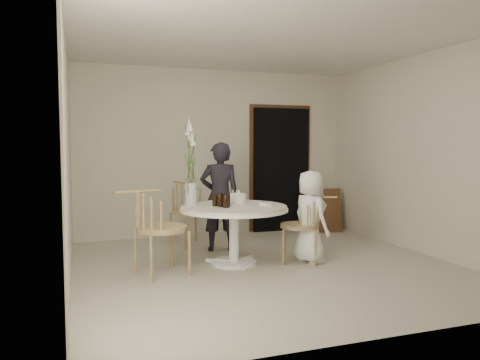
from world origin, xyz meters
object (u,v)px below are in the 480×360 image
object	(u,v)px
chair_left	(150,220)
birthday_cake	(236,199)
boy	(310,217)
flower_vase	(191,168)
table	(234,215)
chair_right	(309,219)
chair_far	(186,204)
girl	(220,197)

from	to	relation	value
chair_left	birthday_cake	distance (m)	1.26
boy	birthday_cake	distance (m)	0.96
chair_left	flower_vase	size ratio (longest dim) A/B	0.91
table	chair_right	bearing A→B (deg)	-12.46
chair_far	birthday_cake	world-z (taller)	chair_far
chair_left	flower_vase	xyz separation A→B (m)	(0.59, 0.51, 0.54)
boy	birthday_cake	size ratio (longest dim) A/B	4.55
chair_left	boy	bearing A→B (deg)	-104.39
table	chair_far	size ratio (longest dim) A/B	1.43
chair_right	boy	bearing A→B (deg)	43.79
girl	birthday_cake	size ratio (longest dim) A/B	5.96
table	birthday_cake	world-z (taller)	birthday_cake
chair_far	chair_left	world-z (taller)	chair_left
girl	chair_left	bearing A→B (deg)	53.46
boy	flower_vase	size ratio (longest dim) A/B	1.06
boy	chair_right	bearing A→B (deg)	5.63
chair_left	birthday_cake	xyz separation A→B (m)	(1.17, 0.45, 0.15)
boy	chair_left	bearing A→B (deg)	79.82
chair_far	birthday_cake	distance (m)	1.23
table	chair_right	size ratio (longest dim) A/B	1.57
chair_right	boy	xyz separation A→B (m)	(0.00, -0.02, 0.03)
flower_vase	table	bearing A→B (deg)	-29.74
girl	flower_vase	xyz separation A→B (m)	(-0.53, -0.52, 0.43)
table	chair_left	size ratio (longest dim) A/B	1.34
table	boy	bearing A→B (deg)	-13.31
table	girl	xyz separation A→B (m)	(0.06, 0.79, 0.14)
table	flower_vase	distance (m)	0.79
chair_right	girl	xyz separation A→B (m)	(-0.87, 1.00, 0.21)
chair_right	girl	world-z (taller)	girl
girl	boy	size ratio (longest dim) A/B	1.31
chair_left	girl	distance (m)	1.52
table	chair_left	distance (m)	1.09
chair_far	chair_right	xyz separation A→B (m)	(1.23, -1.56, -0.06)
chair_far	girl	distance (m)	0.68
chair_left	table	bearing A→B (deg)	-92.36
chair_right	table	bearing A→B (deg)	-74.82
birthday_cake	flower_vase	xyz separation A→B (m)	(-0.58, 0.06, 0.39)
chair_far	table	bearing A→B (deg)	-94.37
boy	flower_vase	distance (m)	1.61
table	boy	distance (m)	0.96
chair_far	flower_vase	size ratio (longest dim) A/B	0.85
chair_far	chair_right	size ratio (longest dim) A/B	1.10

